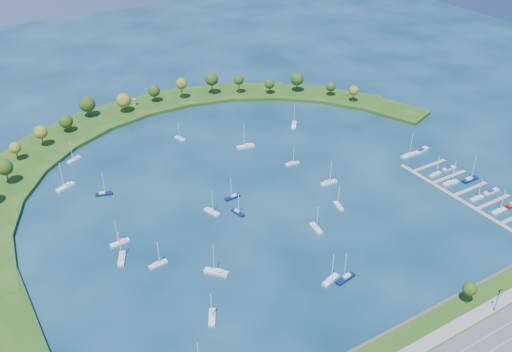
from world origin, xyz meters
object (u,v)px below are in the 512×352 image
moored_boat_12 (345,278)px  moored_boat_14 (216,271)px  moored_boat_0 (339,205)px  moored_boat_11 (120,242)px  moored_boat_1 (292,163)px  moored_boat_13 (294,124)px  moored_boat_5 (238,212)px  moored_boat_18 (331,279)px  moored_boat_8 (329,182)px  moored_boat_19 (316,227)px  moored_boat_4 (212,211)px  docked_boat_9 (449,168)px  docked_boat_5 (491,191)px  harbor_tower (135,102)px  dock_system (475,198)px  docked_boat_2 (499,210)px  docked_boat_6 (451,182)px  moored_boat_17 (74,159)px  docked_boat_11 (421,150)px  moored_boat_3 (158,264)px  moored_boat_16 (122,258)px  moored_boat_6 (212,316)px  docked_boat_10 (408,155)px  docked_boat_8 (435,174)px  docked_boat_7 (470,179)px  moored_boat_20 (104,193)px  moored_boat_15 (233,197)px  moored_boat_9 (246,146)px  moored_boat_10 (180,138)px  docked_boat_4 (477,198)px  moored_boat_7 (66,186)px

moored_boat_12 → moored_boat_14: (-40.33, 29.23, 0.03)m
moored_boat_0 → moored_boat_11: bearing=88.1°
moored_boat_1 → moored_boat_13: 45.70m
moored_boat_5 → moored_boat_18: size_ratio=0.87×
moored_boat_8 → moored_boat_14: 83.56m
moored_boat_14 → moored_boat_19: (50.42, 2.88, -0.07)m
moored_boat_4 → docked_boat_9: (121.45, -29.25, -0.33)m
docked_boat_5 → docked_boat_9: bearing=91.6°
harbor_tower → dock_system: 206.03m
moored_boat_13 → docked_boat_2: 124.82m
harbor_tower → moored_boat_1: (43.35, -109.47, -3.23)m
moored_boat_19 → docked_boat_5: (88.73, -20.59, -0.25)m
moored_boat_8 → docked_boat_6: size_ratio=1.01×
moored_boat_12 → docked_boat_9: size_ratio=1.68×
moored_boat_19 → docked_boat_9: 88.90m
moored_boat_11 → moored_boat_19: moored_boat_11 is taller
moored_boat_17 → docked_boat_6: (149.92, -119.93, 0.01)m
docked_boat_11 → moored_boat_17: bearing=141.8°
moored_boat_3 → moored_boat_16: 15.40m
moored_boat_6 → docked_boat_10: docked_boat_10 is taller
moored_boat_5 → docked_boat_8: (101.20, -22.94, -0.00)m
moored_boat_17 → docked_boat_2: size_ratio=1.04×
moored_boat_13 → docked_boat_7: docked_boat_7 is taller
moored_boat_11 → docked_boat_11: (166.53, -8.30, -0.17)m
moored_boat_12 → moored_boat_18: size_ratio=1.06×
moored_boat_3 → moored_boat_6: bearing=-87.5°
moored_boat_0 → moored_boat_6: moored_boat_6 is taller
harbor_tower → docked_boat_10: (100.60, -134.99, -3.17)m
dock_system → moored_boat_20: moored_boat_20 is taller
dock_system → moored_boat_15: moored_boat_15 is taller
moored_boat_8 → moored_boat_16: bearing=-175.0°
moored_boat_4 → moored_boat_14: size_ratio=0.86×
moored_boat_9 → moored_boat_10: size_ratio=1.39×
docked_boat_5 → moored_boat_4: bearing=157.2°
harbor_tower → docked_boat_4: 206.73m
moored_boat_20 → docked_boat_10: 157.69m
harbor_tower → docked_boat_11: 174.28m
moored_boat_4 → docked_boat_2: 130.03m
moored_boat_4 → moored_boat_6: (-30.32, -57.67, 0.00)m
moored_boat_14 → moored_boat_3: bearing=4.8°
moored_boat_11 → moored_boat_20: (6.58, 40.05, -0.02)m
moored_boat_6 → moored_boat_14: 23.84m
moored_boat_9 → moored_boat_11: bearing=35.4°
moored_boat_18 → docked_boat_5: bearing=-12.3°
moored_boat_3 → moored_boat_10: bearing=55.2°
moored_boat_18 → moored_boat_10: bearing=72.1°
docked_boat_10 → moored_boat_7: bearing=158.7°
moored_boat_5 → moored_boat_10: moored_boat_5 is taller
moored_boat_1 → moored_boat_14: 91.74m
moored_boat_16 → docked_boat_8: size_ratio=1.25×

